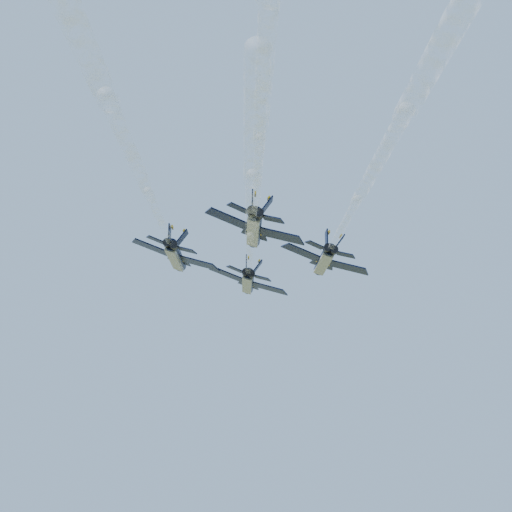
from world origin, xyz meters
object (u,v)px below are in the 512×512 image
(jet_lead, at_px, (248,283))
(jet_slot, at_px, (254,230))
(jet_left, at_px, (176,257))
(jet_right, at_px, (324,261))

(jet_lead, bearing_deg, jet_slot, -89.51)
(jet_lead, relative_size, jet_left, 1.00)
(jet_left, height_order, jet_slot, same)
(jet_lead, relative_size, jet_right, 1.00)
(jet_right, bearing_deg, jet_slot, -131.55)
(jet_left, bearing_deg, jet_lead, 48.22)
(jet_lead, relative_size, jet_slot, 1.00)
(jet_lead, distance_m, jet_left, 17.81)
(jet_left, xyz_separation_m, jet_slot, (15.41, -7.50, 0.00))
(jet_lead, xyz_separation_m, jet_slot, (8.59, -23.95, 0.00))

